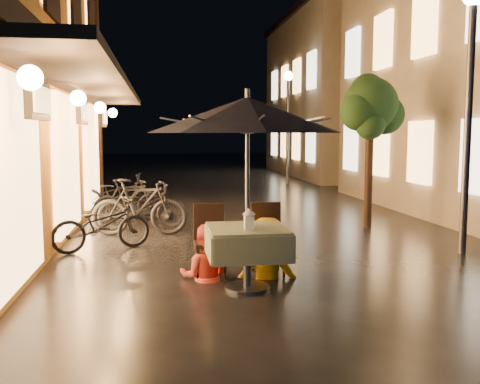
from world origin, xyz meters
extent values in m
plane|color=black|center=(0.00, 0.00, 0.00)|extent=(90.00, 90.00, 0.00)
cube|color=black|center=(-3.47, 4.00, 3.30)|extent=(0.12, 11.00, 0.35)
cube|color=black|center=(-2.90, 4.00, 2.75)|extent=(1.20, 10.50, 0.12)
cube|color=#FFB568|center=(-3.44, 8.00, 4.60)|extent=(0.10, 0.90, 1.50)
cube|color=#FFB568|center=(-3.44, 0.50, 1.40)|extent=(0.10, 2.20, 2.40)
cube|color=#FFB568|center=(-3.44, 4.00, 1.40)|extent=(0.10, 2.20, 2.40)
cube|color=#FFB568|center=(-3.44, 7.50, 1.40)|extent=(0.10, 2.20, 2.40)
cube|color=#FFB568|center=(3.95, 3.20, 1.50)|extent=(0.10, 1.00, 1.40)
cube|color=#FFB568|center=(3.95, 5.40, 1.50)|extent=(0.10, 1.00, 1.40)
cube|color=#FFB568|center=(3.95, 5.40, 4.30)|extent=(0.10, 1.00, 1.40)
cube|color=#FFB568|center=(3.95, 7.60, 1.50)|extent=(0.10, 1.00, 1.40)
cube|color=#FFB568|center=(3.95, 7.60, 4.30)|extent=(0.10, 1.00, 1.40)
cube|color=#FFB568|center=(3.95, 9.80, 1.50)|extent=(0.10, 1.00, 1.40)
cube|color=#FFB568|center=(3.95, 9.80, 4.30)|extent=(0.10, 1.00, 1.40)
cube|color=tan|center=(7.50, 18.00, 3.50)|extent=(7.00, 10.00, 7.00)
cube|color=black|center=(7.50, 18.00, 7.15)|extent=(7.30, 10.30, 0.30)
cube|color=#FFB568|center=(3.95, 14.20, 1.50)|extent=(0.10, 1.00, 1.40)
cube|color=#FFB568|center=(3.95, 14.20, 4.30)|extent=(0.10, 1.00, 1.40)
cube|color=#FFB568|center=(3.95, 16.40, 1.50)|extent=(0.10, 1.00, 1.40)
cube|color=#FFB568|center=(3.95, 16.40, 4.30)|extent=(0.10, 1.00, 1.40)
cube|color=#FFB568|center=(3.95, 18.60, 1.50)|extent=(0.10, 1.00, 1.40)
cube|color=#FFB568|center=(3.95, 18.60, 4.30)|extent=(0.10, 1.00, 1.40)
cube|color=#FFB568|center=(3.95, 20.80, 1.50)|extent=(0.10, 1.00, 1.40)
cube|color=#FFB568|center=(3.95, 20.80, 4.30)|extent=(0.10, 1.00, 1.40)
cylinder|color=black|center=(2.40, 4.50, 1.10)|extent=(0.16, 0.16, 2.20)
sphere|color=black|center=(2.40, 4.50, 2.50)|extent=(1.10, 1.10, 1.10)
sphere|color=black|center=(2.75, 4.60, 2.30)|extent=(0.80, 0.80, 0.80)
sphere|color=black|center=(2.10, 4.35, 2.35)|extent=(0.76, 0.76, 0.76)
sphere|color=black|center=(2.45, 4.80, 2.80)|extent=(0.70, 0.70, 0.70)
sphere|color=black|center=(2.30, 4.25, 2.10)|extent=(0.60, 0.60, 0.60)
cylinder|color=#59595E|center=(3.00, 2.00, 2.00)|extent=(0.12, 0.12, 4.00)
cylinder|color=#59595E|center=(3.00, 14.00, 2.00)|extent=(0.12, 0.12, 4.00)
sphere|color=beige|center=(3.00, 14.00, 4.05)|extent=(0.36, 0.36, 0.36)
cylinder|color=#59595E|center=(-0.76, 0.56, 0.36)|extent=(0.10, 0.10, 0.72)
cylinder|color=#59595E|center=(-0.76, 0.56, 0.02)|extent=(0.56, 0.56, 0.04)
cube|color=#315430|center=(-0.76, 0.56, 0.75)|extent=(0.95, 0.95, 0.06)
cube|color=#315430|center=(-0.28, 0.56, 0.58)|extent=(0.04, 0.95, 0.33)
cube|color=#315430|center=(-1.23, 0.56, 0.58)|extent=(0.04, 0.95, 0.33)
cube|color=#315430|center=(-0.76, 1.03, 0.58)|extent=(0.95, 0.04, 0.33)
cube|color=#315430|center=(-0.76, 0.08, 0.58)|extent=(0.95, 0.04, 0.33)
cylinder|color=#59595E|center=(-0.76, 0.56, 1.15)|extent=(0.05, 0.05, 2.30)
cone|color=black|center=(-0.76, 0.56, 2.15)|extent=(2.39, 2.39, 0.43)
cylinder|color=#59595E|center=(-0.76, 0.56, 2.40)|extent=(0.06, 0.06, 0.12)
cube|color=black|center=(-1.16, 1.21, 0.45)|extent=(0.42, 0.42, 0.05)
cube|color=black|center=(-1.16, 1.40, 0.70)|extent=(0.42, 0.04, 0.55)
cylinder|color=black|center=(-1.34, 1.03, 0.21)|extent=(0.04, 0.04, 0.43)
cylinder|color=black|center=(-0.98, 1.03, 0.21)|extent=(0.04, 0.04, 0.43)
cylinder|color=black|center=(-1.34, 1.39, 0.21)|extent=(0.04, 0.04, 0.43)
cylinder|color=black|center=(-0.98, 1.39, 0.21)|extent=(0.04, 0.04, 0.43)
cube|color=black|center=(-0.36, 1.21, 0.45)|extent=(0.42, 0.42, 0.05)
cube|color=black|center=(-0.36, 1.40, 0.70)|extent=(0.42, 0.04, 0.55)
cylinder|color=black|center=(-0.54, 1.03, 0.21)|extent=(0.04, 0.04, 0.43)
cylinder|color=black|center=(-0.18, 1.03, 0.21)|extent=(0.04, 0.04, 0.43)
cylinder|color=black|center=(-0.54, 1.39, 0.21)|extent=(0.04, 0.04, 0.43)
cylinder|color=black|center=(-0.18, 1.39, 0.21)|extent=(0.04, 0.04, 0.43)
cube|color=white|center=(-0.76, 0.43, 0.87)|extent=(0.11, 0.11, 0.18)
cube|color=#FFD88C|center=(-0.76, 0.43, 0.86)|extent=(0.07, 0.07, 0.12)
cone|color=white|center=(-0.76, 0.43, 0.99)|extent=(0.16, 0.16, 0.07)
imported|color=#EC4534|center=(-1.23, 1.12, 0.71)|extent=(0.78, 0.66, 1.42)
imported|color=#F9A400|center=(-0.39, 1.09, 0.78)|extent=(1.10, 0.76, 1.57)
imported|color=black|center=(-2.77, 3.06, 0.43)|extent=(1.73, 1.15, 0.86)
imported|color=black|center=(-2.20, 4.32, 0.54)|extent=(1.83, 0.65, 1.08)
imported|color=black|center=(-2.17, 4.99, 0.46)|extent=(1.82, 0.83, 0.92)
imported|color=black|center=(-2.49, 5.96, 0.47)|extent=(1.62, 0.86, 0.94)
imported|color=black|center=(-2.81, 6.82, 0.50)|extent=(1.94, 0.83, 0.99)
camera|label=1|loc=(-1.81, -5.84, 1.93)|focal=40.00mm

